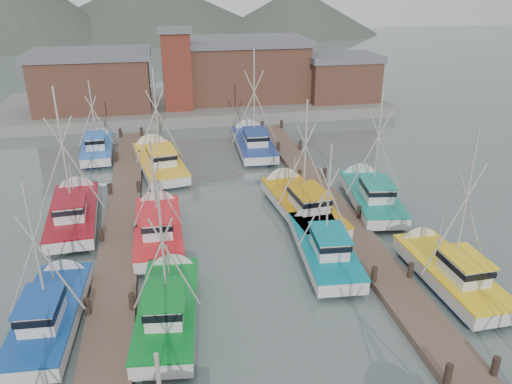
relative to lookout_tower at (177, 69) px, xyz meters
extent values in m
plane|color=#50605D|center=(2.00, -33.00, -5.55)|extent=(260.00, 260.00, 0.00)
cube|color=brown|center=(-5.00, -29.00, -5.35)|extent=(2.20, 46.00, 0.40)
cylinder|color=black|center=(-6.00, -35.00, -5.10)|extent=(0.30, 0.30, 1.50)
cylinder|color=black|center=(-6.00, -28.00, -5.10)|extent=(0.30, 0.30, 1.50)
cylinder|color=black|center=(-6.00, -21.00, -5.10)|extent=(0.30, 0.30, 1.50)
cylinder|color=black|center=(-6.00, -14.00, -5.10)|extent=(0.30, 0.30, 1.50)
cylinder|color=black|center=(-6.00, -7.00, -5.10)|extent=(0.30, 0.30, 1.50)
cylinder|color=black|center=(-4.00, -35.00, -5.10)|extent=(0.30, 0.30, 1.50)
cylinder|color=black|center=(-4.00, -28.00, -5.10)|extent=(0.30, 0.30, 1.50)
cylinder|color=black|center=(-4.00, -21.00, -5.10)|extent=(0.30, 0.30, 1.50)
cylinder|color=black|center=(-4.00, -14.00, -5.10)|extent=(0.30, 0.30, 1.50)
cylinder|color=black|center=(-4.00, -7.00, -5.10)|extent=(0.30, 0.30, 1.50)
cube|color=brown|center=(9.00, -29.00, -5.35)|extent=(2.20, 46.00, 0.40)
cylinder|color=black|center=(8.00, -42.00, -5.10)|extent=(0.30, 0.30, 1.50)
cylinder|color=black|center=(8.00, -35.00, -5.10)|extent=(0.30, 0.30, 1.50)
cylinder|color=black|center=(8.00, -28.00, -5.10)|extent=(0.30, 0.30, 1.50)
cylinder|color=black|center=(8.00, -21.00, -5.10)|extent=(0.30, 0.30, 1.50)
cylinder|color=black|center=(8.00, -14.00, -5.10)|extent=(0.30, 0.30, 1.50)
cylinder|color=black|center=(8.00, -7.00, -5.10)|extent=(0.30, 0.30, 1.50)
cylinder|color=black|center=(10.00, -42.00, -5.10)|extent=(0.30, 0.30, 1.50)
cylinder|color=black|center=(10.00, -35.00, -5.10)|extent=(0.30, 0.30, 1.50)
cylinder|color=black|center=(10.00, -28.00, -5.10)|extent=(0.30, 0.30, 1.50)
cylinder|color=black|center=(10.00, -21.00, -5.10)|extent=(0.30, 0.30, 1.50)
cylinder|color=black|center=(10.00, -14.00, -5.10)|extent=(0.30, 0.30, 1.50)
cylinder|color=black|center=(10.00, -7.00, -5.10)|extent=(0.30, 0.30, 1.50)
cube|color=gray|center=(2.00, 4.00, -4.95)|extent=(44.00, 16.00, 1.20)
cube|color=#573027|center=(-9.00, 2.00, -1.60)|extent=(12.00, 8.00, 5.50)
cube|color=slate|center=(-9.00, 2.00, 1.50)|extent=(12.72, 8.48, 0.70)
cube|color=#573027|center=(8.00, 4.00, -1.25)|extent=(14.00, 9.00, 6.20)
cube|color=slate|center=(8.00, 4.00, 2.20)|extent=(14.84, 9.54, 0.70)
cube|color=#573027|center=(19.00, 1.00, -2.10)|extent=(8.00, 6.00, 4.50)
cube|color=slate|center=(19.00, 1.00, 0.50)|extent=(8.48, 6.36, 0.70)
cube|color=maroon|center=(0.00, 0.00, -0.35)|extent=(3.00, 3.00, 8.00)
cube|color=slate|center=(0.00, 0.00, 3.90)|extent=(3.60, 3.60, 0.50)
cone|color=#424E41|center=(-38.00, 82.00, -5.55)|extent=(110.00, 110.00, 42.00)
cone|color=#424E41|center=(-3.00, 97.00, -5.55)|extent=(140.00, 140.00, 30.00)
cone|color=#424E41|center=(37.00, 87.00, -5.55)|extent=(90.00, 90.00, 24.00)
cube|color=#101B36|center=(-2.37, -35.92, -5.50)|extent=(2.92, 6.96, 0.70)
cube|color=silver|center=(-2.37, -35.92, -4.85)|extent=(3.32, 7.91, 0.80)
cube|color=#077B25|center=(-2.37, -35.92, -4.47)|extent=(3.41, 7.99, 0.10)
cone|color=silver|center=(-1.95, -32.10, -5.00)|extent=(2.51, 1.36, 2.40)
cube|color=silver|center=(-2.47, -36.84, -3.90)|extent=(1.79, 2.46, 1.10)
cube|color=black|center=(-2.47, -36.84, -3.67)|extent=(1.92, 2.70, 0.28)
cube|color=#077B25|center=(-2.47, -36.84, -3.31)|extent=(2.03, 2.86, 0.07)
cylinder|color=#AAA49C|center=(-2.39, -36.07, -1.62)|extent=(0.12, 0.12, 5.67)
cylinder|color=#AAA49C|center=(-2.87, -36.02, -2.28)|extent=(2.03, 0.30, 4.43)
cylinder|color=#AAA49C|center=(-1.90, -36.13, -2.28)|extent=(2.03, 0.30, 4.43)
cylinder|color=#AAA49C|center=(-2.22, -34.55, -3.25)|extent=(0.07, 0.07, 2.14)
cube|color=#101B36|center=(6.36, -31.94, -5.50)|extent=(2.77, 7.10, 0.70)
cube|color=silver|center=(6.36, -31.94, -4.85)|extent=(3.15, 8.07, 0.80)
cube|color=#047E8D|center=(6.36, -31.94, -4.47)|extent=(3.24, 8.15, 0.10)
cone|color=silver|center=(6.66, -28.00, -5.00)|extent=(2.54, 1.28, 2.47)
cube|color=silver|center=(6.29, -32.88, -3.90)|extent=(1.77, 2.48, 1.10)
cube|color=black|center=(6.29, -32.88, -3.67)|extent=(1.89, 2.73, 0.28)
cube|color=#047E8D|center=(6.29, -32.88, -3.31)|extent=(2.00, 2.89, 0.07)
cylinder|color=#AAA49C|center=(6.35, -32.09, -1.54)|extent=(0.12, 0.12, 5.81)
cylinder|color=#AAA49C|center=(5.85, -32.06, -2.23)|extent=(2.09, 0.24, 4.55)
cylinder|color=#AAA49C|center=(6.86, -32.13, -2.23)|extent=(2.09, 0.24, 4.55)
cylinder|color=#AAA49C|center=(6.47, -30.52, -3.25)|extent=(0.07, 0.07, 2.20)
cube|color=#101B36|center=(-7.58, -35.31, -5.50)|extent=(2.54, 6.73, 0.70)
cube|color=silver|center=(-7.58, -35.31, -4.85)|extent=(2.88, 7.65, 0.80)
cube|color=#124497|center=(-7.58, -35.31, -4.47)|extent=(2.96, 7.73, 0.10)
cone|color=silver|center=(-7.36, -31.56, -5.00)|extent=(2.41, 1.24, 2.35)
cube|color=silver|center=(-7.63, -36.21, -3.90)|extent=(1.65, 2.34, 1.10)
cube|color=black|center=(-7.63, -36.21, -3.67)|extent=(1.76, 2.57, 0.28)
cube|color=#124497|center=(-7.63, -36.21, -3.31)|extent=(1.86, 2.73, 0.07)
cylinder|color=#AAA49C|center=(-7.59, -35.46, -1.37)|extent=(0.12, 0.12, 6.16)
cylinder|color=#AAA49C|center=(-8.11, -35.43, -2.09)|extent=(2.21, 0.22, 4.82)
cylinder|color=#AAA49C|center=(-7.07, -35.49, -2.09)|extent=(2.21, 0.22, 4.82)
cylinder|color=#AAA49C|center=(-7.50, -33.96, -3.25)|extent=(0.07, 0.07, 2.26)
cube|color=#101B36|center=(11.90, -35.62, -5.50)|extent=(2.41, 6.76, 0.70)
cube|color=silver|center=(11.90, -35.62, -4.85)|extent=(2.74, 7.69, 0.80)
cube|color=yellow|center=(11.90, -35.62, -4.47)|extent=(2.82, 7.76, 0.10)
cone|color=silver|center=(11.78, -31.82, -5.00)|extent=(2.44, 1.17, 2.41)
cube|color=silver|center=(11.93, -36.54, -3.90)|extent=(1.62, 2.33, 1.10)
cube|color=black|center=(11.93, -36.54, -3.67)|extent=(1.73, 2.56, 0.28)
cube|color=yellow|center=(11.93, -36.54, -3.31)|extent=(1.84, 2.72, 0.07)
cylinder|color=#AAA49C|center=(11.90, -35.78, -0.80)|extent=(0.11, 0.11, 7.30)
cylinder|color=#AAA49C|center=(11.39, -35.79, -1.66)|extent=(2.60, 0.16, 5.70)
cylinder|color=#AAA49C|center=(12.41, -35.76, -1.66)|extent=(2.60, 0.16, 5.70)
cylinder|color=#AAA49C|center=(11.86, -34.26, -3.25)|extent=(0.07, 0.07, 2.23)
cube|color=#101B36|center=(-2.70, -27.89, -5.50)|extent=(2.36, 7.19, 0.70)
cube|color=silver|center=(-2.70, -27.89, -4.85)|extent=(2.69, 8.17, 0.80)
cube|color=red|center=(-2.70, -27.89, -4.47)|extent=(2.77, 8.25, 0.10)
cone|color=silver|center=(-2.68, -23.82, -5.00)|extent=(2.55, 1.11, 2.55)
cube|color=silver|center=(-2.70, -28.87, -3.90)|extent=(1.66, 2.45, 1.10)
cube|color=black|center=(-2.70, -28.87, -3.67)|extent=(1.76, 2.70, 0.28)
cube|color=red|center=(-2.70, -28.87, -3.31)|extent=(1.87, 2.86, 0.07)
cylinder|color=#AAA49C|center=(-2.70, -28.06, -1.85)|extent=(0.11, 0.11, 5.20)
cylinder|color=#AAA49C|center=(-3.22, -28.06, -2.46)|extent=(1.88, 0.09, 4.08)
cylinder|color=#AAA49C|center=(-2.17, -28.06, -2.46)|extent=(1.88, 0.09, 4.08)
cylinder|color=#AAA49C|center=(-2.69, -26.43, -3.25)|extent=(0.07, 0.07, 2.28)
cube|color=#101B36|center=(6.71, -26.20, -5.50)|extent=(3.34, 8.15, 0.70)
cube|color=silver|center=(6.71, -26.20, -4.85)|extent=(3.80, 9.26, 0.80)
cube|color=orange|center=(6.71, -26.20, -4.47)|extent=(3.89, 9.36, 0.10)
cone|color=silver|center=(6.27, -21.71, -5.00)|extent=(2.91, 1.37, 2.82)
cube|color=silver|center=(6.82, -27.28, -3.90)|extent=(2.07, 2.87, 1.10)
cube|color=black|center=(6.82, -27.28, -3.67)|extent=(2.22, 3.15, 0.28)
cube|color=orange|center=(6.82, -27.28, -3.31)|extent=(2.35, 3.34, 0.07)
cylinder|color=#AAA49C|center=(6.73, -26.38, -1.07)|extent=(0.14, 0.14, 6.76)
cylinder|color=#AAA49C|center=(6.15, -26.44, -1.86)|extent=(2.42, 0.33, 5.29)
cylinder|color=#AAA49C|center=(7.30, -26.33, -1.86)|extent=(2.42, 0.33, 5.29)
cylinder|color=#AAA49C|center=(6.55, -24.59, -3.25)|extent=(0.08, 0.08, 2.52)
cube|color=#101B36|center=(-7.99, -24.66, -5.50)|extent=(2.92, 7.66, 0.70)
cube|color=silver|center=(-7.99, -24.66, -4.85)|extent=(3.32, 8.70, 0.80)
cube|color=maroon|center=(-7.99, -24.66, -4.47)|extent=(3.41, 8.79, 0.10)
cone|color=silver|center=(-8.26, -20.40, -5.00)|extent=(2.73, 1.27, 2.66)
cube|color=silver|center=(-7.92, -25.68, -3.90)|extent=(1.88, 2.67, 1.10)
cube|color=black|center=(-7.92, -25.68, -3.67)|extent=(2.01, 2.93, 0.28)
cube|color=maroon|center=(-7.92, -25.68, -3.31)|extent=(2.13, 3.11, 0.07)
cylinder|color=#AAA49C|center=(-7.98, -24.83, -0.54)|extent=(0.14, 0.14, 7.82)
cylinder|color=#AAA49C|center=(-8.56, -24.86, -1.46)|extent=(2.79, 0.28, 6.11)
cylinder|color=#AAA49C|center=(-7.39, -24.79, -1.46)|extent=(2.79, 0.28, 6.11)
cylinder|color=#AAA49C|center=(-8.09, -23.12, -3.25)|extent=(0.08, 0.08, 2.56)
cube|color=#101B36|center=(11.80, -25.76, -5.50)|extent=(3.43, 7.57, 0.70)
cube|color=silver|center=(11.80, -25.76, -4.85)|extent=(3.89, 8.60, 0.80)
cube|color=#138876|center=(11.80, -25.76, -4.47)|extent=(3.99, 8.69, 0.10)
cone|color=silver|center=(12.40, -21.65, -5.00)|extent=(2.75, 1.47, 2.62)
cube|color=silver|center=(11.66, -26.74, -3.90)|extent=(2.03, 2.71, 1.10)
cube|color=black|center=(11.66, -26.74, -3.67)|extent=(2.18, 2.97, 0.28)
cube|color=#138876|center=(11.66, -26.74, -3.31)|extent=(2.31, 3.15, 0.07)
cylinder|color=#AAA49C|center=(11.78, -25.92, -0.81)|extent=(0.14, 0.14, 7.28)
cylinder|color=#AAA49C|center=(11.23, -25.84, -1.66)|extent=(2.59, 0.46, 5.69)
cylinder|color=#AAA49C|center=(12.33, -26.00, -1.66)|extent=(2.59, 0.46, 5.69)
cylinder|color=#AAA49C|center=(12.01, -24.28, -3.25)|extent=(0.08, 0.08, 2.43)
cube|color=#101B36|center=(-2.41, -15.99, -5.50)|extent=(3.93, 8.47, 0.70)
cube|color=silver|center=(-2.41, -15.99, -4.85)|extent=(4.46, 9.62, 0.80)
cube|color=yellow|center=(-2.41, -15.99, -4.47)|extent=(4.57, 9.73, 0.10)
cone|color=silver|center=(-3.15, -11.42, -5.00)|extent=(3.03, 1.55, 2.89)
cube|color=silver|center=(-2.23, -17.08, -3.90)|extent=(2.29, 3.04, 1.10)
cube|color=black|center=(-2.23, -17.08, -3.67)|extent=(2.45, 3.34, 0.28)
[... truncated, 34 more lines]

